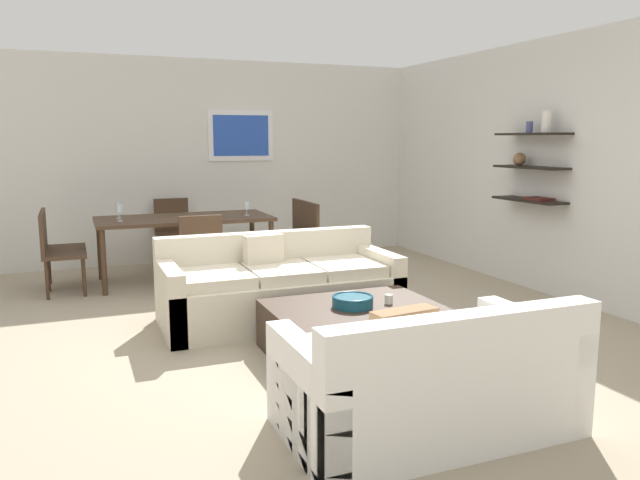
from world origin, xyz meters
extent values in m
plane|color=tan|center=(0.00, 0.00, 0.00)|extent=(18.00, 18.00, 0.00)
cube|color=silver|center=(0.30, 3.53, 1.35)|extent=(8.40, 0.06, 2.70)
cube|color=white|center=(0.51, 3.48, 1.70)|extent=(0.91, 0.02, 0.69)
cube|color=#264CB2|center=(0.51, 3.47, 1.70)|extent=(0.77, 0.01, 0.55)
cube|color=silver|center=(3.03, 0.60, 1.35)|extent=(0.06, 8.20, 2.70)
cube|color=black|center=(2.86, 0.41, 1.70)|extent=(0.28, 0.90, 0.02)
cube|color=black|center=(2.86, 0.41, 1.35)|extent=(0.28, 0.90, 0.02)
cube|color=black|center=(2.86, 0.41, 1.00)|extent=(0.28, 0.90, 0.02)
cylinder|color=silver|center=(2.86, 0.21, 1.82)|extent=(0.10, 0.10, 0.22)
sphere|color=olive|center=(2.86, 0.59, 1.43)|extent=(0.14, 0.14, 0.14)
cylinder|color=#4C518C|center=(2.86, 0.46, 1.77)|extent=(0.07, 0.07, 0.12)
cube|color=#4C1E19|center=(2.86, 0.26, 1.03)|extent=(0.20, 0.28, 0.03)
cube|color=beige|center=(0.01, 0.30, 0.21)|extent=(2.11, 0.90, 0.42)
cube|color=beige|center=(0.01, 0.67, 0.60)|extent=(2.11, 0.16, 0.36)
cube|color=beige|center=(-0.97, 0.30, 0.30)|extent=(0.14, 0.90, 0.60)
cube|color=beige|center=(1.00, 0.30, 0.30)|extent=(0.14, 0.90, 0.60)
cube|color=beige|center=(-0.60, 0.26, 0.47)|extent=(0.59, 0.70, 0.10)
cube|color=beige|center=(0.01, 0.26, 0.47)|extent=(0.59, 0.70, 0.10)
cube|color=beige|center=(0.62, 0.26, 0.47)|extent=(0.59, 0.70, 0.10)
cube|color=beige|center=(-0.08, 0.49, 0.60)|extent=(0.37, 0.16, 0.36)
cube|color=white|center=(0.12, -2.00, 0.21)|extent=(1.62, 0.90, 0.42)
cube|color=white|center=(0.12, -2.37, 0.60)|extent=(1.62, 0.16, 0.36)
cube|color=white|center=(0.86, -2.00, 0.30)|extent=(0.14, 0.90, 0.60)
cube|color=white|center=(-0.62, -2.00, 0.30)|extent=(0.14, 0.90, 0.60)
cube|color=white|center=(0.46, -1.96, 0.47)|extent=(0.65, 0.70, 0.10)
cube|color=white|center=(-0.21, -1.96, 0.47)|extent=(0.65, 0.70, 0.10)
cube|color=#99724C|center=(-0.14, -2.19, 0.60)|extent=(0.37, 0.16, 0.36)
cube|color=#38281E|center=(0.28, -0.75, 0.19)|extent=(1.30, 1.03, 0.38)
cylinder|color=navy|center=(0.25, -0.74, 0.42)|extent=(0.31, 0.31, 0.08)
torus|color=navy|center=(0.25, -0.74, 0.46)|extent=(0.32, 0.32, 0.02)
cylinder|color=silver|center=(0.55, -0.75, 0.42)|extent=(0.06, 0.06, 0.07)
cube|color=#422D1E|center=(-0.49, 2.34, 0.73)|extent=(1.98, 0.95, 0.04)
cylinder|color=#422D1E|center=(-1.42, 1.92, 0.35)|extent=(0.06, 0.06, 0.71)
cylinder|color=#422D1E|center=(0.44, 1.92, 0.35)|extent=(0.06, 0.06, 0.71)
cylinder|color=#422D1E|center=(-1.42, 2.75, 0.35)|extent=(0.06, 0.06, 0.71)
cylinder|color=#422D1E|center=(0.44, 2.75, 0.35)|extent=(0.06, 0.06, 0.71)
cube|color=#422D1E|center=(-0.49, 1.54, 0.43)|extent=(0.44, 0.44, 0.04)
cube|color=#422D1E|center=(-0.49, 1.34, 0.67)|extent=(0.44, 0.04, 0.43)
cylinder|color=#422D1E|center=(-0.31, 1.72, 0.21)|extent=(0.04, 0.04, 0.41)
cylinder|color=#422D1E|center=(-0.67, 1.72, 0.21)|extent=(0.04, 0.04, 0.41)
cylinder|color=#422D1E|center=(-0.31, 1.36, 0.21)|extent=(0.04, 0.04, 0.41)
cylinder|color=#422D1E|center=(-0.67, 1.36, 0.21)|extent=(0.04, 0.04, 0.41)
cube|color=#422D1E|center=(-1.80, 2.12, 0.43)|extent=(0.44, 0.44, 0.04)
cube|color=#422D1E|center=(-2.00, 2.12, 0.67)|extent=(0.04, 0.44, 0.43)
cylinder|color=#422D1E|center=(-1.62, 1.94, 0.21)|extent=(0.04, 0.04, 0.41)
cylinder|color=#422D1E|center=(-1.62, 2.30, 0.21)|extent=(0.04, 0.04, 0.41)
cylinder|color=#422D1E|center=(-1.98, 1.94, 0.21)|extent=(0.04, 0.04, 0.41)
cylinder|color=#422D1E|center=(-1.98, 2.30, 0.21)|extent=(0.04, 0.04, 0.41)
cube|color=#422D1E|center=(-1.80, 2.55, 0.43)|extent=(0.44, 0.44, 0.04)
cube|color=#422D1E|center=(-2.00, 2.55, 0.67)|extent=(0.04, 0.44, 0.43)
cylinder|color=#422D1E|center=(-1.62, 2.37, 0.21)|extent=(0.04, 0.04, 0.41)
cylinder|color=#422D1E|center=(-1.62, 2.73, 0.21)|extent=(0.04, 0.04, 0.41)
cylinder|color=#422D1E|center=(-1.98, 2.37, 0.21)|extent=(0.04, 0.04, 0.41)
cylinder|color=#422D1E|center=(-1.98, 2.73, 0.21)|extent=(0.04, 0.04, 0.41)
cube|color=#422D1E|center=(-0.49, 3.13, 0.43)|extent=(0.44, 0.44, 0.04)
cube|color=#422D1E|center=(-0.49, 3.33, 0.67)|extent=(0.44, 0.04, 0.43)
cylinder|color=#422D1E|center=(-0.67, 2.95, 0.21)|extent=(0.04, 0.04, 0.41)
cylinder|color=#422D1E|center=(-0.31, 2.95, 0.21)|extent=(0.04, 0.04, 0.41)
cylinder|color=#422D1E|center=(-0.67, 3.31, 0.21)|extent=(0.04, 0.04, 0.41)
cylinder|color=#422D1E|center=(-0.31, 3.31, 0.21)|extent=(0.04, 0.04, 0.41)
cube|color=#422D1E|center=(0.82, 2.12, 0.43)|extent=(0.44, 0.44, 0.04)
cube|color=#422D1E|center=(1.02, 2.12, 0.67)|extent=(0.04, 0.44, 0.43)
cylinder|color=#422D1E|center=(0.64, 2.30, 0.21)|extent=(0.04, 0.04, 0.41)
cylinder|color=#422D1E|center=(0.64, 1.94, 0.21)|extent=(0.04, 0.04, 0.41)
cylinder|color=#422D1E|center=(1.00, 2.30, 0.21)|extent=(0.04, 0.04, 0.41)
cylinder|color=#422D1E|center=(1.00, 1.94, 0.21)|extent=(0.04, 0.04, 0.41)
cube|color=#422D1E|center=(0.82, 2.55, 0.43)|extent=(0.44, 0.44, 0.04)
cube|color=#422D1E|center=(1.02, 2.55, 0.67)|extent=(0.04, 0.44, 0.43)
cylinder|color=#422D1E|center=(0.64, 2.73, 0.21)|extent=(0.04, 0.04, 0.41)
cylinder|color=#422D1E|center=(0.64, 2.37, 0.21)|extent=(0.04, 0.04, 0.41)
cylinder|color=#422D1E|center=(1.00, 2.73, 0.21)|extent=(0.04, 0.04, 0.41)
cylinder|color=#422D1E|center=(1.00, 2.37, 0.21)|extent=(0.04, 0.04, 0.41)
cylinder|color=silver|center=(0.23, 2.22, 0.75)|extent=(0.06, 0.06, 0.01)
cylinder|color=silver|center=(0.23, 2.22, 0.79)|extent=(0.01, 0.01, 0.06)
cylinder|color=silver|center=(0.23, 2.22, 0.86)|extent=(0.06, 0.06, 0.09)
cylinder|color=silver|center=(-1.21, 2.22, 0.75)|extent=(0.06, 0.06, 0.01)
cylinder|color=silver|center=(-1.21, 2.22, 0.80)|extent=(0.01, 0.01, 0.09)
cylinder|color=silver|center=(-1.21, 2.22, 0.89)|extent=(0.07, 0.07, 0.09)
cylinder|color=silver|center=(-1.21, 2.45, 0.75)|extent=(0.06, 0.06, 0.01)
cylinder|color=silver|center=(-1.21, 2.45, 0.80)|extent=(0.01, 0.01, 0.09)
cylinder|color=silver|center=(-1.21, 2.45, 0.89)|extent=(0.06, 0.06, 0.10)
camera|label=1|loc=(-1.69, -4.88, 1.64)|focal=34.67mm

